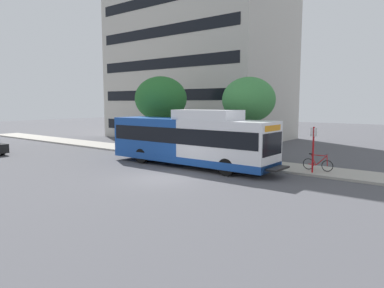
% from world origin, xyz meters
% --- Properties ---
extents(ground_plane, '(120.00, 120.00, 0.00)m').
position_xyz_m(ground_plane, '(0.00, 8.00, 0.00)').
color(ground_plane, '#4C4C51').
extents(sidewalk_curb, '(3.00, 56.00, 0.14)m').
position_xyz_m(sidewalk_curb, '(7.00, 6.00, 0.07)').
color(sidewalk_curb, '#A8A399').
rests_on(sidewalk_curb, ground).
extents(transit_bus, '(2.58, 12.25, 3.65)m').
position_xyz_m(transit_bus, '(3.91, 1.16, 1.70)').
color(transit_bus, white).
rests_on(transit_bus, ground).
extents(bus_stop_sign_pole, '(0.10, 0.36, 2.60)m').
position_xyz_m(bus_stop_sign_pole, '(6.07, -6.02, 1.65)').
color(bus_stop_sign_pole, red).
rests_on(bus_stop_sign_pole, sidewalk_curb).
extents(bicycle_parked, '(0.52, 1.76, 1.02)m').
position_xyz_m(bicycle_parked, '(6.84, -6.07, 0.56)').
color(bicycle_parked, black).
rests_on(bicycle_parked, sidewalk_curb).
extents(street_tree_near_stop, '(3.67, 3.67, 5.71)m').
position_xyz_m(street_tree_near_stop, '(8.02, -0.76, 4.28)').
color(street_tree_near_stop, '#4C3823').
rests_on(street_tree_near_stop, sidewalk_curb).
extents(street_tree_mid_block, '(4.34, 4.34, 6.13)m').
position_xyz_m(street_tree_mid_block, '(8.09, 7.60, 4.42)').
color(street_tree_mid_block, '#4C3823').
rests_on(street_tree_mid_block, sidewalk_curb).
extents(apartment_tower_backdrop, '(11.95, 19.81, 25.96)m').
position_xyz_m(apartment_tower_backdrop, '(19.60, 12.43, 12.98)').
color(apartment_tower_backdrop, '#BCB7AD').
rests_on(apartment_tower_backdrop, ground).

